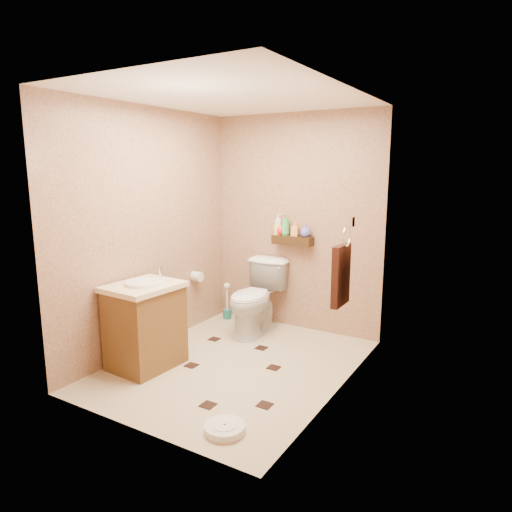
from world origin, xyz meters
The scene contains 20 objects.
ground centered at (0.00, 0.00, 0.00)m, with size 2.50×2.50×0.00m, color #C5B090.
wall_back centered at (0.00, 1.25, 1.20)m, with size 2.00×0.04×2.40m, color #A67D5F.
wall_front centered at (0.00, -1.25, 1.20)m, with size 2.00×0.04×2.40m, color #A67D5F.
wall_left centered at (-1.00, 0.00, 1.20)m, with size 0.04×2.50×2.40m, color #A67D5F.
wall_right centered at (1.00, 0.00, 1.20)m, with size 0.04×2.50×2.40m, color #A67D5F.
ceiling centered at (0.00, 0.00, 2.40)m, with size 2.00×2.50×0.02m, color white.
wall_shelf centered at (0.00, 1.17, 1.02)m, with size 0.46×0.14×0.10m, color #34210E.
floor_accents centered at (0.05, -0.07, 0.00)m, with size 1.26×1.31×0.01m.
toilet centered at (-0.28, 0.83, 0.40)m, with size 0.45×0.79×0.80m, color white.
vanity centered at (-0.70, -0.43, 0.40)m, with size 0.56×0.67×0.91m.
bathroom_scale centered at (0.54, -0.96, 0.03)m, with size 0.34×0.34×0.06m.
toilet_brush centered at (-0.82, 1.07, 0.16)m, with size 0.10×0.10×0.45m.
towel_ring centered at (0.91, 0.25, 0.95)m, with size 0.12×0.30×0.76m.
toilet_paper centered at (-0.94, 0.65, 0.60)m, with size 0.12×0.11×0.12m.
bottle_a centered at (-0.18, 1.17, 1.19)m, with size 0.09×0.09×0.24m, color silver.
bottle_b centered at (-0.18, 1.17, 1.16)m, with size 0.08×0.08×0.18m, color yellow.
bottle_c centered at (-0.14, 1.17, 1.14)m, with size 0.12×0.12×0.15m, color red.
bottle_d centered at (-0.09, 1.17, 1.19)m, with size 0.09×0.09×0.24m, color green.
bottle_e centered at (0.03, 1.17, 1.15)m, with size 0.07×0.07×0.16m, color #FF9554.
bottle_f centered at (0.16, 1.17, 1.14)m, with size 0.11×0.11×0.15m, color #5559D6.
Camera 1 is at (2.20, -3.33, 1.82)m, focal length 32.00 mm.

